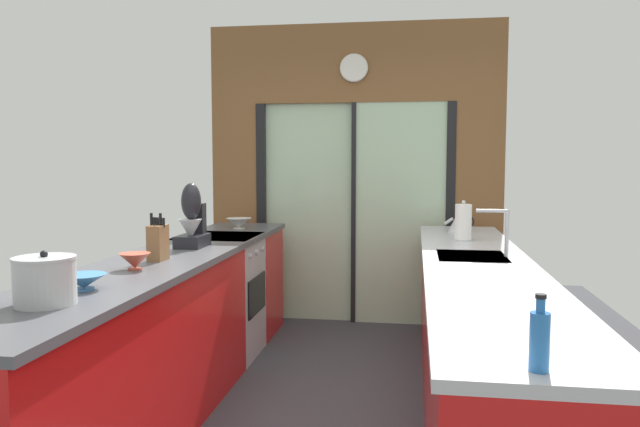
% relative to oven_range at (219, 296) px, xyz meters
% --- Properties ---
extents(ground_plane, '(5.04, 7.60, 0.02)m').
position_rel_oven_range_xyz_m(ground_plane, '(0.91, -0.65, -0.47)').
color(ground_plane, '#38383D').
extents(back_wall_unit, '(2.64, 0.12, 2.70)m').
position_rel_oven_range_xyz_m(back_wall_unit, '(0.91, 1.15, 1.07)').
color(back_wall_unit, brown).
rests_on(back_wall_unit, ground_plane).
extents(left_counter_run, '(0.62, 3.80, 0.92)m').
position_rel_oven_range_xyz_m(left_counter_run, '(-0.00, -1.12, 0.01)').
color(left_counter_run, red).
rests_on(left_counter_run, ground_plane).
extents(right_counter_run, '(0.62, 3.80, 0.92)m').
position_rel_oven_range_xyz_m(right_counter_run, '(1.82, -0.95, 0.01)').
color(right_counter_run, red).
rests_on(right_counter_run, ground_plane).
extents(sink_faucet, '(0.19, 0.02, 0.28)m').
position_rel_oven_range_xyz_m(sink_faucet, '(1.97, -0.70, 0.65)').
color(sink_faucet, '#B7BABC').
rests_on(sink_faucet, right_counter_run).
extents(oven_range, '(0.60, 0.60, 0.92)m').
position_rel_oven_range_xyz_m(oven_range, '(0.00, 0.00, 0.00)').
color(oven_range, '#B7BABC').
rests_on(oven_range, ground_plane).
extents(mixing_bowl_near, '(0.20, 0.20, 0.07)m').
position_rel_oven_range_xyz_m(mixing_bowl_near, '(0.02, -1.95, 0.50)').
color(mixing_bowl_near, teal).
rests_on(mixing_bowl_near, left_counter_run).
extents(mixing_bowl_mid, '(0.16, 0.16, 0.09)m').
position_rel_oven_range_xyz_m(mixing_bowl_mid, '(0.02, -1.44, 0.51)').
color(mixing_bowl_mid, '#BC4C38').
rests_on(mixing_bowl_mid, left_counter_run).
extents(mixing_bowl_far, '(0.21, 0.21, 0.09)m').
position_rel_oven_range_xyz_m(mixing_bowl_far, '(0.02, 0.48, 0.51)').
color(mixing_bowl_far, silver).
rests_on(mixing_bowl_far, left_counter_run).
extents(knife_block, '(0.09, 0.14, 0.27)m').
position_rel_oven_range_xyz_m(knife_block, '(0.02, -1.15, 0.57)').
color(knife_block, brown).
rests_on(knife_block, left_counter_run).
extents(stand_mixer, '(0.17, 0.27, 0.42)m').
position_rel_oven_range_xyz_m(stand_mixer, '(0.02, -0.60, 0.63)').
color(stand_mixer, black).
rests_on(stand_mixer, left_counter_run).
extents(stock_pot, '(0.24, 0.24, 0.22)m').
position_rel_oven_range_xyz_m(stock_pot, '(0.02, -2.24, 0.56)').
color(stock_pot, '#B7BABC').
rests_on(stock_pot, left_counter_run).
extents(kettle, '(0.24, 0.16, 0.18)m').
position_rel_oven_range_xyz_m(kettle, '(1.80, 0.53, 0.54)').
color(kettle, '#B7BABC').
rests_on(kettle, right_counter_run).
extents(soap_bottle, '(0.05, 0.05, 0.21)m').
position_rel_oven_range_xyz_m(soap_bottle, '(1.80, -2.74, 0.55)').
color(soap_bottle, '#286BB7').
rests_on(soap_bottle, right_counter_run).
extents(paper_towel_roll, '(0.13, 0.13, 0.29)m').
position_rel_oven_range_xyz_m(paper_towel_roll, '(1.80, -0.01, 0.59)').
color(paper_towel_roll, '#B7BABC').
rests_on(paper_towel_roll, right_counter_run).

